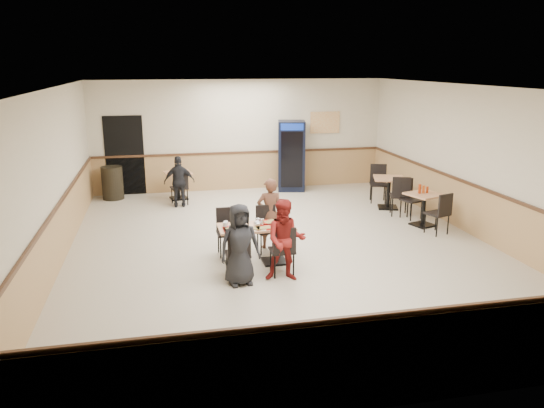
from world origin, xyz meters
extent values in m
plane|color=beige|center=(0.00, 0.00, 0.00)|extent=(10.00, 10.00, 0.00)
plane|color=silver|center=(0.00, 0.00, 3.00)|extent=(10.00, 10.00, 0.00)
plane|color=beige|center=(0.00, 5.00, 1.50)|extent=(8.00, 0.00, 8.00)
plane|color=beige|center=(0.00, -5.00, 1.50)|extent=(8.00, 0.00, 8.00)
plane|color=beige|center=(-4.00, 0.00, 1.50)|extent=(0.00, 10.00, 10.00)
plane|color=beige|center=(4.00, 0.00, 1.50)|extent=(0.00, 10.00, 10.00)
cube|color=tan|center=(0.00, 4.99, 0.50)|extent=(7.98, 0.03, 1.00)
cube|color=tan|center=(3.98, 0.00, 0.50)|extent=(0.03, 9.98, 1.00)
cube|color=#472B19|center=(0.00, 4.97, 1.03)|extent=(7.98, 0.04, 0.06)
cube|color=black|center=(-3.10, 4.98, 1.05)|extent=(1.00, 0.02, 2.10)
cube|color=orange|center=(2.40, 4.96, 1.80)|extent=(0.85, 0.02, 0.60)
cube|color=black|center=(-0.97, -0.76, 0.02)|extent=(0.42, 0.42, 0.04)
cylinder|color=black|center=(-0.97, -0.76, 0.35)|extent=(0.08, 0.08, 0.63)
cube|color=tan|center=(-0.97, -0.76, 0.68)|extent=(0.66, 0.66, 0.04)
cube|color=black|center=(-0.32, -0.76, 0.02)|extent=(0.42, 0.42, 0.04)
cylinder|color=black|center=(-0.32, -0.76, 0.35)|extent=(0.08, 0.08, 0.63)
cube|color=tan|center=(-0.32, -0.76, 0.68)|extent=(0.66, 0.66, 0.04)
imported|color=black|center=(-1.05, -1.55, 0.66)|extent=(0.70, 0.51, 1.32)
imported|color=maroon|center=(-0.31, -1.55, 0.67)|extent=(0.74, 0.63, 1.35)
imported|color=brown|center=(-0.23, 0.03, 0.67)|extent=(0.50, 0.33, 1.35)
imported|color=black|center=(-1.77, 3.40, 0.63)|extent=(0.74, 0.33, 1.25)
cube|color=red|center=(-0.36, -0.64, 0.71)|extent=(0.42, 0.31, 0.02)
cube|color=red|center=(-1.01, -0.87, 0.71)|extent=(0.42, 0.31, 0.02)
cube|color=red|center=(-0.31, -0.90, 0.71)|extent=(0.42, 0.31, 0.02)
cube|color=red|center=(-1.01, -0.93, 0.71)|extent=(0.42, 0.31, 0.02)
cylinder|color=white|center=(-1.06, -0.87, 0.70)|extent=(0.21, 0.21, 0.01)
cube|color=#B78847|center=(-1.06, -0.87, 0.71)|extent=(0.28, 0.23, 0.02)
cylinder|color=white|center=(-0.73, -0.93, 0.70)|extent=(0.21, 0.21, 0.01)
cube|color=#B78847|center=(-0.73, -0.93, 0.71)|extent=(0.27, 0.21, 0.02)
cylinder|color=white|center=(-0.36, -0.62, 0.70)|extent=(0.21, 0.21, 0.01)
cube|color=#B78847|center=(-0.36, -0.62, 0.71)|extent=(0.29, 0.27, 0.02)
cylinder|color=white|center=(-0.55, -0.94, 0.70)|extent=(0.21, 0.21, 0.01)
cube|color=#B78847|center=(-0.55, -0.94, 0.71)|extent=(0.26, 0.18, 0.02)
cylinder|color=white|center=(-0.22, -0.85, 0.70)|extent=(0.21, 0.21, 0.01)
cube|color=#B78847|center=(-0.22, -0.85, 0.71)|extent=(0.29, 0.24, 0.02)
cylinder|color=silver|center=(-1.15, -0.67, 0.74)|extent=(0.07, 0.07, 0.09)
cylinder|color=silver|center=(-0.87, -0.71, 0.74)|extent=(0.07, 0.07, 0.09)
cylinder|color=silver|center=(-0.92, -1.02, 0.74)|extent=(0.07, 0.07, 0.09)
cylinder|color=silver|center=(-1.10, -1.00, 0.74)|extent=(0.07, 0.07, 0.09)
cylinder|color=silver|center=(-1.18, -0.74, 0.74)|extent=(0.07, 0.07, 0.09)
cylinder|color=silver|center=(-0.59, -0.71, 0.76)|extent=(0.07, 0.07, 0.12)
cylinder|color=silver|center=(-0.53, -0.76, 0.76)|extent=(0.07, 0.07, 0.12)
ellipsoid|color=white|center=(-0.62, -0.78, 0.74)|extent=(0.14, 0.14, 0.10)
cube|color=black|center=(3.30, 0.71, 0.02)|extent=(0.54, 0.54, 0.04)
cylinder|color=black|center=(3.30, 0.71, 0.36)|extent=(0.09, 0.09, 0.65)
cube|color=tan|center=(3.30, 0.71, 0.69)|extent=(0.84, 0.84, 0.04)
cube|color=black|center=(3.16, 2.20, 0.02)|extent=(0.58, 0.58, 0.04)
cylinder|color=black|center=(3.16, 2.20, 0.39)|extent=(0.09, 0.09, 0.69)
cube|color=tan|center=(3.16, 2.20, 0.74)|extent=(0.90, 0.90, 0.04)
cylinder|color=#9D2E0B|center=(3.20, 0.76, 0.81)|extent=(0.06, 0.06, 0.20)
cylinder|color=#D45B1C|center=(3.29, 0.76, 0.80)|extent=(0.06, 0.06, 0.17)
cylinder|color=#9D2E0B|center=(3.38, 0.76, 0.78)|extent=(0.05, 0.05, 0.14)
cube|color=black|center=(-1.77, 4.20, 0.02)|extent=(0.49, 0.49, 0.04)
cylinder|color=black|center=(-1.77, 4.20, 0.36)|extent=(0.08, 0.08, 0.64)
cube|color=tan|center=(-1.77, 4.20, 0.68)|extent=(0.77, 0.77, 0.04)
cube|color=black|center=(1.34, 4.60, 0.95)|extent=(0.85, 0.84, 1.90)
cube|color=black|center=(1.26, 4.25, 0.90)|extent=(0.57, 0.14, 1.50)
cube|color=navy|center=(1.26, 4.24, 1.78)|extent=(0.59, 0.15, 0.18)
cylinder|color=black|center=(-3.42, 4.55, 0.43)|extent=(0.54, 0.54, 0.85)
camera|label=1|loc=(-2.22, -9.35, 3.42)|focal=35.00mm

